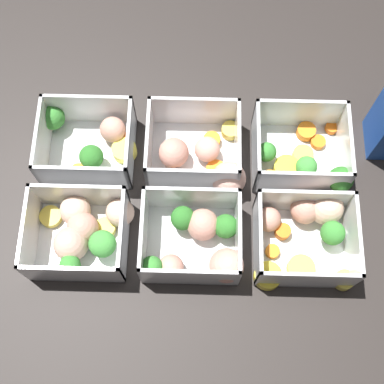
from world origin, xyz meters
name	(u,v)px	position (x,y,z in m)	size (l,w,h in m)	color
ground_plane	(192,198)	(0.00, 0.00, 0.00)	(4.00, 4.00, 0.00)	#282321
container_near_left	(83,232)	(-0.15, -0.07, 0.03)	(0.15, 0.13, 0.07)	white
container_near_center	(197,242)	(0.01, -0.08, 0.03)	(0.14, 0.12, 0.07)	white
container_near_right	(307,231)	(0.17, -0.05, 0.03)	(0.14, 0.15, 0.07)	white
container_far_left	(89,141)	(-0.16, 0.08, 0.03)	(0.16, 0.12, 0.07)	white
container_far_center	(201,156)	(0.01, 0.06, 0.03)	(0.15, 0.14, 0.07)	white
container_far_right	(303,156)	(0.17, 0.06, 0.03)	(0.14, 0.13, 0.07)	white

